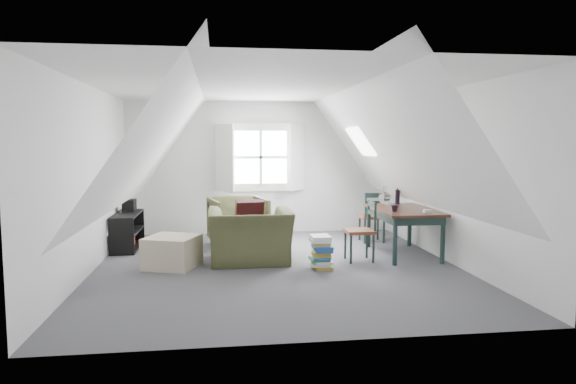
{
  "coord_description": "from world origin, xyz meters",
  "views": [
    {
      "loc": [
        -0.8,
        -7.01,
        1.74
      ],
      "look_at": [
        0.24,
        0.6,
        0.99
      ],
      "focal_mm": 32.0,
      "sensor_mm": 36.0,
      "label": 1
    }
  ],
  "objects": [
    {
      "name": "wall_left",
      "position": [
        -2.5,
        0.0,
        1.25
      ],
      "size": [
        0.0,
        5.5,
        5.5
      ],
      "primitive_type": "plane",
      "rotation": [
        1.57,
        0.0,
        1.57
      ],
      "color": "silver",
      "rests_on": "ground"
    },
    {
      "name": "dining_table",
      "position": [
        2.01,
        0.49,
        0.62
      ],
      "size": [
        0.86,
        1.44,
        0.72
      ],
      "rotation": [
        0.0,
        0.0,
        -0.0
      ],
      "color": "#35190F",
      "rests_on": "floor"
    },
    {
      "name": "dormer_window",
      "position": [
        0.0,
        2.68,
        1.45
      ],
      "size": [
        1.71,
        0.35,
        1.3
      ],
      "color": "white",
      "rests_on": "wall_back"
    },
    {
      "name": "vase_twigs",
      "position": [
        2.11,
        1.04,
        0.85
      ],
      "size": [
        0.08,
        0.08,
        0.6
      ],
      "rotation": [
        0.0,
        0.0,
        0.07
      ],
      "color": "black",
      "rests_on": "dining_table"
    },
    {
      "name": "media_shelf",
      "position": [
        -2.29,
        1.53,
        0.26
      ],
      "size": [
        0.38,
        1.13,
        0.58
      ],
      "rotation": [
        0.0,
        0.0,
        0.05
      ],
      "color": "black",
      "rests_on": "floor"
    },
    {
      "name": "dining_chair_far",
      "position": [
        1.84,
        1.53,
        0.46
      ],
      "size": [
        0.41,
        0.41,
        0.88
      ],
      "rotation": [
        0.0,
        0.0,
        3.29
      ],
      "color": "brown",
      "rests_on": "floor"
    },
    {
      "name": "ottoman",
      "position": [
        -1.45,
        0.16,
        0.22
      ],
      "size": [
        0.84,
        0.84,
        0.43
      ],
      "primitive_type": "cube",
      "rotation": [
        0.0,
        0.0,
        -0.36
      ],
      "color": "#BDAE8F",
      "rests_on": "floor"
    },
    {
      "name": "demijohn",
      "position": [
        1.86,
        0.94,
        0.84
      ],
      "size": [
        0.21,
        0.21,
        0.3
      ],
      "rotation": [
        0.0,
        0.0,
        0.26
      ],
      "color": "silver",
      "rests_on": "dining_table"
    },
    {
      "name": "cup",
      "position": [
        1.76,
        0.19,
        0.72
      ],
      "size": [
        0.1,
        0.1,
        0.09
      ],
      "primitive_type": "imported",
      "rotation": [
        0.0,
        0.0,
        0.06
      ],
      "color": "black",
      "rests_on": "dining_table"
    },
    {
      "name": "paper_box",
      "position": [
        2.21,
        0.04,
        0.74
      ],
      "size": [
        0.12,
        0.09,
        0.04
      ],
      "primitive_type": "cube",
      "rotation": [
        0.0,
        0.0,
        -0.1
      ],
      "color": "white",
      "rests_on": "dining_table"
    },
    {
      "name": "wall_back",
      "position": [
        0.0,
        2.75,
        1.25
      ],
      "size": [
        5.0,
        0.0,
        5.0
      ],
      "primitive_type": "plane",
      "rotation": [
        1.57,
        0.0,
        0.0
      ],
      "color": "silver",
      "rests_on": "ground"
    },
    {
      "name": "throw_pillow",
      "position": [
        -0.36,
        0.47,
        0.69
      ],
      "size": [
        0.44,
        0.3,
        0.43
      ],
      "primitive_type": "cube",
      "rotation": [
        0.31,
        0.0,
        0.15
      ],
      "color": "#370F14",
      "rests_on": "armchair_near"
    },
    {
      "name": "floor",
      "position": [
        0.0,
        0.0,
        0.0
      ],
      "size": [
        5.5,
        5.5,
        0.0
      ],
      "primitive_type": "plane",
      "color": "#46454A",
      "rests_on": "ground"
    },
    {
      "name": "armchair_far",
      "position": [
        -0.48,
        1.52,
        0.0
      ],
      "size": [
        1.06,
        1.08,
        0.83
      ],
      "primitive_type": "imported",
      "rotation": [
        0.0,
        0.0,
        0.21
      ],
      "color": "#444627",
      "rests_on": "floor"
    },
    {
      "name": "wall_right",
      "position": [
        2.5,
        0.0,
        1.25
      ],
      "size": [
        0.0,
        5.5,
        5.5
      ],
      "primitive_type": "plane",
      "rotation": [
        1.57,
        0.0,
        -1.57
      ],
      "color": "silver",
      "rests_on": "ground"
    },
    {
      "name": "ceiling",
      "position": [
        0.0,
        0.0,
        2.5
      ],
      "size": [
        5.5,
        5.5,
        0.0
      ],
      "primitive_type": "plane",
      "rotation": [
        3.14,
        0.0,
        0.0
      ],
      "color": "white",
      "rests_on": "wall_back"
    },
    {
      "name": "dining_chair_near",
      "position": [
        1.27,
        0.19,
        0.46
      ],
      "size": [
        0.41,
        0.41,
        0.87
      ],
      "rotation": [
        0.0,
        0.0,
        -1.65
      ],
      "color": "brown",
      "rests_on": "floor"
    },
    {
      "name": "skylight",
      "position": [
        1.55,
        1.3,
        1.75
      ],
      "size": [
        0.35,
        0.75,
        0.47
      ],
      "primitive_type": "cube",
      "rotation": [
        0.0,
        0.95,
        0.0
      ],
      "color": "white",
      "rests_on": "slope_right"
    },
    {
      "name": "slope_right",
      "position": [
        1.55,
        0.0,
        1.78
      ],
      "size": [
        3.19,
        5.5,
        4.48
      ],
      "primitive_type": "plane",
      "rotation": [
        0.0,
        -2.19,
        0.0
      ],
      "color": "white",
      "rests_on": "wall_right"
    },
    {
      "name": "armchair_near",
      "position": [
        -0.36,
        0.32,
        0.0
      ],
      "size": [
        1.19,
        1.04,
        0.77
      ],
      "primitive_type": "imported",
      "rotation": [
        0.0,
        0.0,
        3.14
      ],
      "color": "#444627",
      "rests_on": "floor"
    },
    {
      "name": "magazine_stack",
      "position": [
        0.6,
        -0.17,
        0.23
      ],
      "size": [
        0.34,
        0.4,
        0.45
      ],
      "rotation": [
        0.0,
        0.0,
        -0.12
      ],
      "color": "#B29933",
      "rests_on": "floor"
    },
    {
      "name": "slope_left",
      "position": [
        -1.55,
        0.0,
        1.78
      ],
      "size": [
        3.19,
        5.5,
        4.48
      ],
      "primitive_type": "plane",
      "rotation": [
        0.0,
        2.19,
        0.0
      ],
      "color": "white",
      "rests_on": "wall_left"
    },
    {
      "name": "wall_front",
      "position": [
        0.0,
        -2.75,
        1.25
      ],
      "size": [
        5.0,
        0.0,
        5.0
      ],
      "primitive_type": "plane",
      "rotation": [
        -1.57,
        0.0,
        0.0
      ],
      "color": "silver",
      "rests_on": "ground"
    },
    {
      "name": "electronics_box",
      "position": [
        -2.29,
        1.81,
        0.67
      ],
      "size": [
        0.2,
        0.28,
        0.22
      ],
      "primitive_type": "cube",
      "rotation": [
        0.0,
        0.0,
        -0.03
      ],
      "color": "black",
      "rests_on": "media_shelf"
    }
  ]
}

